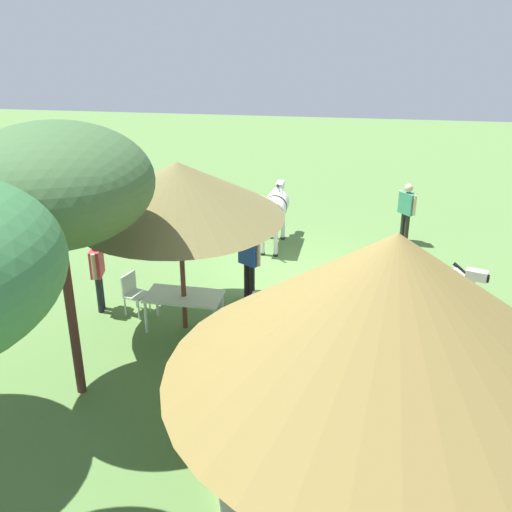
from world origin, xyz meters
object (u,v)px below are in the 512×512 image
Objects in this scene: thatched_hut at (386,357)px; standing_watcher at (407,208)px; shade_umbrella at (178,190)px; zebra_nearest_camera at (274,210)px; patio_chair_near_hut at (246,312)px; patio_chair_near_lawn at (133,291)px; guest_beside_umbrella at (249,257)px; acacia_tree_right_background at (53,184)px; guest_behind_table at (97,268)px; patio_dining_table at (184,299)px; zebra_by_umbrella at (425,282)px.

standing_watcher is at bearing -97.75° from thatched_hut.
shade_umbrella is 1.85× the size of zebra_nearest_camera.
patio_chair_near_lawn is (2.51, -0.63, 0.00)m from patio_chair_near_hut.
patio_chair_near_hut is 0.52× the size of guest_beside_umbrella.
acacia_tree_right_background reaches higher than shade_umbrella.
guest_behind_table is at bearing -39.34° from thatched_hut.
patio_chair_near_hut is 1.00× the size of patio_chair_near_lawn.
patio_dining_table is 1.84m from guest_beside_umbrella.
acacia_tree_right_background is at bearing -19.40° from thatched_hut.
patio_dining_table is 4.13m from acacia_tree_right_background.
standing_watcher is 4.44m from zebra_by_umbrella.
standing_watcher is 0.80× the size of zebra_by_umbrella.
guest_beside_umbrella is at bearing -129.84° from patio_dining_table.
shade_umbrella is at bearing 90.00° from patio_chair_near_hut.
zebra_by_umbrella is at bearing 21.73° from guest_beside_umbrella.
zebra_nearest_camera is (-3.36, -3.90, -0.02)m from guest_behind_table.
acacia_tree_right_background reaches higher than guest_behind_table.
guest_beside_umbrella is 0.84× the size of zebra_by_umbrella.
guest_behind_table is at bearing 81.48° from standing_watcher.
zebra_nearest_camera is at bearing 167.44° from patio_chair_near_lawn.
zebra_nearest_camera is at bearing 5.56° from patio_chair_near_hut.
shade_umbrella is (3.63, -4.09, 0.73)m from thatched_hut.
shade_umbrella is at bearing 180.00° from patio_dining_table.
guest_beside_umbrella is at bearing 132.33° from patio_chair_near_lawn.
thatched_hut is 3.41× the size of guest_behind_table.
zebra_nearest_camera is (-0.25, -3.00, -0.03)m from guest_beside_umbrella.
thatched_hut reaches higher than shade_umbrella.
zebra_by_umbrella reaches higher than patio_chair_near_lawn.
guest_beside_umbrella is at bearing -81.52° from guest_behind_table.
patio_dining_table is 7.02m from standing_watcher.
thatched_hut is at bearing 131.58° from shade_umbrella.
patio_chair_near_hut is (-1.29, 0.16, -2.46)m from shade_umbrella.
patio_dining_table is at bearing 90.00° from patio_chair_near_lawn.
guest_behind_table reaches higher than patio_chair_near_lawn.
patio_chair_near_hut is 0.53× the size of guest_behind_table.
zebra_by_umbrella is at bearing -154.32° from acacia_tree_right_background.
patio_dining_table is 2.04m from guest_behind_table.
patio_chair_near_lawn is 0.44× the size of zebra_by_umbrella.
patio_chair_near_lawn is 0.52× the size of guest_beside_umbrella.
patio_chair_near_lawn is 0.55× the size of standing_watcher.
acacia_tree_right_background is (-0.62, 2.83, 2.78)m from guest_behind_table.
acacia_tree_right_background is at bearing -44.53° from zebra_by_umbrella.
zebra_by_umbrella is (-1.18, -4.70, -1.22)m from thatched_hut.
shade_umbrella reaches higher than zebra_nearest_camera.
zebra_nearest_camera is at bearing -118.23° from zebra_by_umbrella.
thatched_hut is at bearing -137.00° from guest_behind_table.
patio_dining_table is at bearing -48.42° from thatched_hut.
guest_behind_table is (0.74, -0.01, 0.50)m from patio_chair_near_lawn.
guest_behind_table is 0.83× the size of zebra_by_umbrella.
thatched_hut is 5.48m from acacia_tree_right_background.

